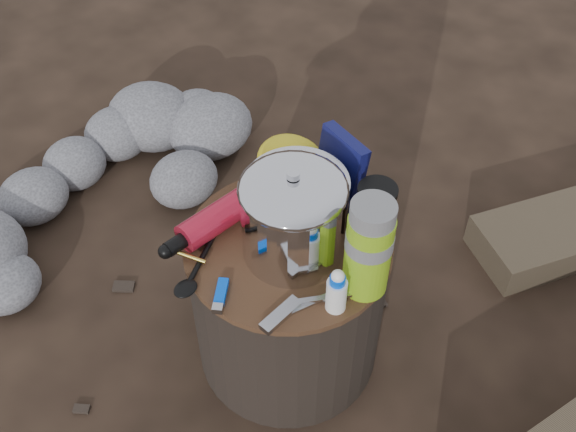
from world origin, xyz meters
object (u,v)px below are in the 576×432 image
Objects in this scene: fuel_bottle at (221,215)px; travel_mug at (375,210)px; stump at (288,300)px; camping_pot at (293,215)px; thermos at (369,248)px.

fuel_bottle is 0.32m from travel_mug.
camping_pot is (0.02, -0.01, 0.30)m from stump.
camping_pot is at bearing -173.63° from thermos.
fuel_bottle is 2.22× the size of travel_mug.
travel_mug is at bearing 57.83° from camping_pot.
camping_pot is 0.18m from fuel_bottle.
camping_pot reaches higher than fuel_bottle.
travel_mug is (0.11, 0.14, 0.26)m from stump.
thermos is at bearing 18.21° from fuel_bottle.
thermos is 0.16m from travel_mug.
camping_pot reaches higher than stump.
travel_mug is at bearing 44.98° from fuel_bottle.
thermos reaches higher than travel_mug.
travel_mug is (0.09, 0.15, -0.04)m from camping_pot.
thermos is at bearing -61.74° from travel_mug.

